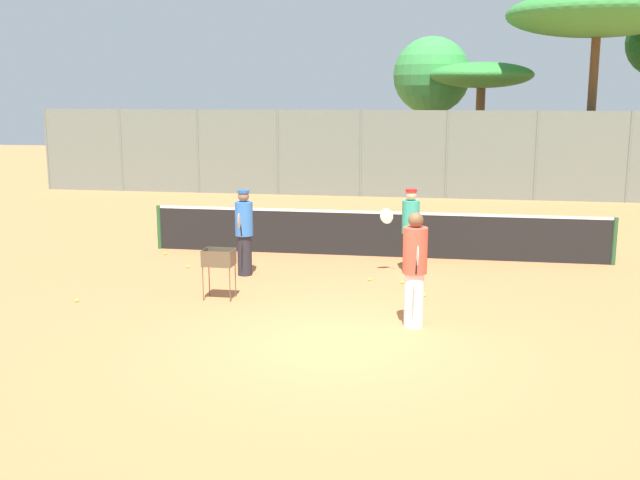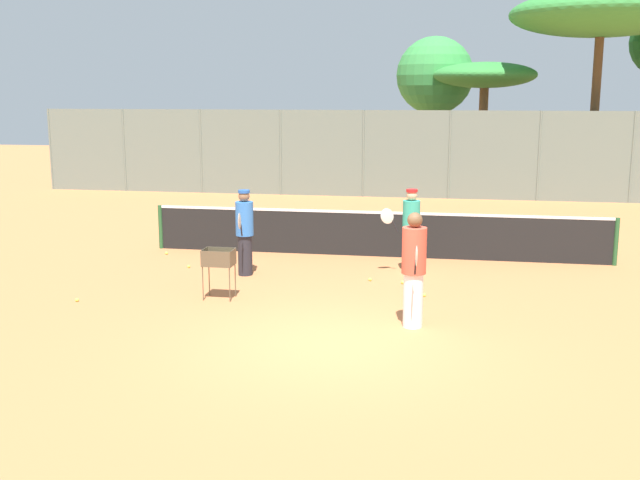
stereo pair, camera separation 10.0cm
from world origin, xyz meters
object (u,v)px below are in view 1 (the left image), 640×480
Objects in this scene: tennis_net at (375,233)px; player_white_outfit at (244,232)px; player_red_cap at (415,269)px; ball_cart at (220,262)px; player_yellow_shirt at (410,229)px; parked_car at (480,170)px.

player_white_outfit is at bearing -137.58° from tennis_net.
player_red_cap is (1.14, -5.25, 0.41)m from tennis_net.
tennis_net is 11.41× the size of ball_cart.
tennis_net is 4.84m from ball_cart.
player_yellow_shirt is at bearing -58.77° from tennis_net.
ball_cart is at bearing -106.22° from parked_car.
parked_car is (2.93, 14.37, 0.10)m from tennis_net.
player_red_cap is (3.66, -2.95, 0.04)m from player_white_outfit.
player_yellow_shirt reaches higher than parked_car.
player_red_cap reaches higher than ball_cart.
tennis_net is 6.02× the size of player_yellow_shirt.
player_red_cap is 1.06× the size of player_yellow_shirt.
ball_cart is at bearing -4.12° from player_white_outfit.
player_yellow_shirt is 0.42× the size of parked_car.
parked_car is at bearing 78.50° from tennis_net.
tennis_net is at bearing -174.23° from player_red_cap.
parked_car reaches higher than ball_cart.
ball_cart is 19.31m from parked_car.
player_white_outfit is 3.49m from player_yellow_shirt.
ball_cart is 0.22× the size of parked_car.
player_red_cap is at bearing -16.73° from ball_cart.
player_yellow_shirt reaches higher than tennis_net.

